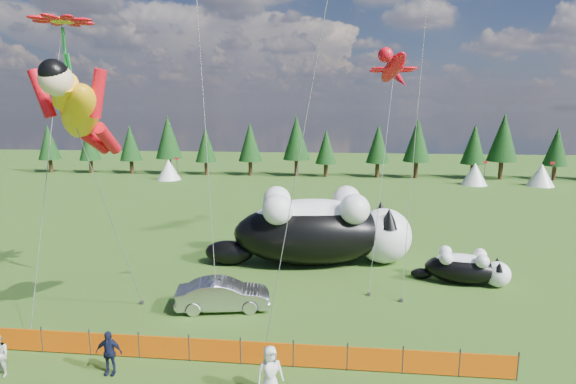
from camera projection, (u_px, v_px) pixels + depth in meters
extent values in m
plane|color=#113509|center=(233.00, 325.00, 20.07)|extent=(160.00, 160.00, 0.00)
cylinder|color=#262626|center=(42.00, 339.00, 17.75)|extent=(0.06, 0.06, 1.10)
cylinder|color=#262626|center=(90.00, 342.00, 17.55)|extent=(0.06, 0.06, 1.10)
cylinder|color=#262626|center=(139.00, 345.00, 17.34)|extent=(0.06, 0.06, 1.10)
cylinder|color=#262626|center=(189.00, 348.00, 17.14)|extent=(0.06, 0.06, 1.10)
cylinder|color=#262626|center=(241.00, 351.00, 16.93)|extent=(0.06, 0.06, 1.10)
cylinder|color=#262626|center=(293.00, 354.00, 16.72)|extent=(0.06, 0.06, 1.10)
cylinder|color=#262626|center=(347.00, 357.00, 16.52)|extent=(0.06, 0.06, 1.10)
cylinder|color=#262626|center=(403.00, 360.00, 16.31)|extent=(0.06, 0.06, 1.10)
cylinder|color=#262626|center=(460.00, 363.00, 16.11)|extent=(0.06, 0.06, 1.10)
cylinder|color=#262626|center=(518.00, 366.00, 15.90)|extent=(0.06, 0.06, 1.10)
cube|color=#D94F04|center=(19.00, 339.00, 17.87)|extent=(2.00, 0.04, 0.90)
cube|color=#D94F04|center=(66.00, 342.00, 17.66)|extent=(2.00, 0.04, 0.90)
cube|color=#D94F04|center=(114.00, 345.00, 17.45)|extent=(2.00, 0.04, 0.90)
cube|color=#D94F04|center=(164.00, 348.00, 17.25)|extent=(2.00, 0.04, 0.90)
cube|color=#D94F04|center=(215.00, 350.00, 17.04)|extent=(2.00, 0.04, 0.90)
cube|color=#D94F04|center=(267.00, 353.00, 16.84)|extent=(2.00, 0.04, 0.90)
cube|color=#D94F04|center=(320.00, 356.00, 16.63)|extent=(2.00, 0.04, 0.90)
cube|color=#D94F04|center=(375.00, 359.00, 16.43)|extent=(2.00, 0.04, 0.90)
cube|color=#D94F04|center=(431.00, 363.00, 16.22)|extent=(2.00, 0.04, 0.90)
cube|color=#D94F04|center=(488.00, 366.00, 16.01)|extent=(2.00, 0.04, 0.90)
ellipsoid|color=black|center=(312.00, 233.00, 27.83)|extent=(10.21, 5.86, 3.87)
ellipsoid|color=white|center=(312.00, 218.00, 27.65)|extent=(7.69, 4.24, 2.36)
sphere|color=white|center=(384.00, 236.00, 28.04)|extent=(3.44, 3.44, 3.44)
sphere|color=#DA5570|center=(407.00, 235.00, 28.10)|extent=(0.48, 0.48, 0.48)
ellipsoid|color=black|center=(229.00, 252.00, 27.84)|extent=(3.19, 1.92, 1.50)
cone|color=black|center=(389.00, 218.00, 26.78)|extent=(1.20, 1.20, 1.20)
cone|color=black|center=(381.00, 211.00, 28.81)|extent=(1.20, 1.20, 1.20)
sphere|color=white|center=(347.00, 200.00, 28.96)|extent=(1.80, 1.80, 1.80)
sphere|color=white|center=(355.00, 209.00, 26.22)|extent=(1.80, 1.80, 1.80)
sphere|color=white|center=(277.00, 200.00, 28.78)|extent=(1.80, 1.80, 1.80)
sphere|color=white|center=(278.00, 210.00, 26.04)|extent=(1.80, 1.80, 1.80)
ellipsoid|color=black|center=(461.00, 269.00, 24.85)|extent=(4.20, 2.54, 1.57)
ellipsoid|color=white|center=(462.00, 262.00, 24.78)|extent=(3.16, 1.85, 0.96)
sphere|color=white|center=(497.00, 274.00, 24.34)|extent=(1.40, 1.40, 1.40)
sphere|color=#DA5570|center=(509.00, 275.00, 24.17)|extent=(0.20, 0.20, 0.20)
ellipsoid|color=black|center=(422.00, 273.00, 25.54)|extent=(1.31, 0.83, 0.61)
cone|color=black|center=(499.00, 267.00, 23.85)|extent=(0.49, 0.49, 0.49)
cone|color=black|center=(497.00, 262.00, 24.63)|extent=(0.49, 0.49, 0.49)
sphere|color=white|center=(480.00, 255.00, 24.97)|extent=(0.73, 0.73, 0.73)
sphere|color=white|center=(482.00, 261.00, 23.91)|extent=(0.73, 0.73, 0.73)
sphere|color=white|center=(445.00, 252.00, 25.50)|extent=(0.73, 0.73, 0.73)
sphere|color=white|center=(446.00, 258.00, 24.43)|extent=(0.73, 0.73, 0.73)
imported|color=#B6B6BB|center=(223.00, 295.00, 21.55)|extent=(4.68, 2.35, 1.47)
imported|color=#121733|center=(109.00, 353.00, 16.26)|extent=(1.00, 0.55, 1.67)
imported|color=silver|center=(270.00, 372.00, 14.90)|extent=(1.06, 0.90, 1.84)
cylinder|color=#595959|center=(115.00, 220.00, 19.49)|extent=(0.03, 0.03, 10.01)
cube|color=#262626|center=(142.00, 303.00, 22.22)|extent=(0.15, 0.15, 0.16)
cylinder|color=#595959|center=(382.00, 170.00, 25.71)|extent=(0.03, 0.03, 14.14)
cube|color=#262626|center=(369.00, 294.00, 23.25)|extent=(0.15, 0.15, 0.16)
cylinder|color=#595959|center=(46.00, 177.00, 18.91)|extent=(0.03, 0.03, 13.61)
cube|color=#262626|center=(30.00, 342.00, 18.44)|extent=(0.15, 0.15, 0.16)
cube|color=#167B28|center=(67.00, 78.00, 19.85)|extent=(0.19, 0.19, 4.29)
cylinder|color=#595959|center=(204.00, 105.00, 22.44)|extent=(0.03, 0.03, 19.86)
cube|color=#262626|center=(217.00, 307.00, 21.68)|extent=(0.15, 0.15, 0.16)
cylinder|color=#595959|center=(419.00, 97.00, 24.02)|extent=(0.03, 0.03, 21.27)
cube|color=#262626|center=(401.00, 300.00, 22.50)|extent=(0.15, 0.15, 0.16)
cylinder|color=#595959|center=(302.00, 141.00, 15.64)|extent=(0.03, 0.03, 16.82)
cube|color=#262626|center=(264.00, 356.00, 17.41)|extent=(0.15, 0.15, 0.16)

